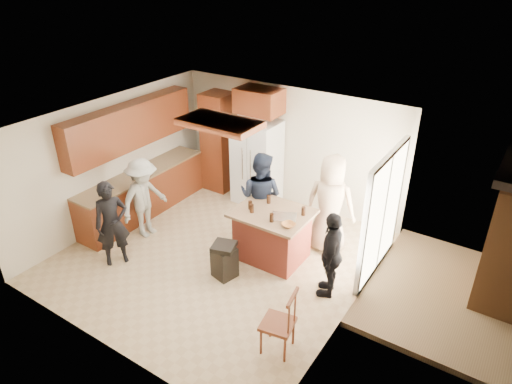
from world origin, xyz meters
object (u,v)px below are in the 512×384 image
Objects in this scene: person_front_left at (112,224)px; person_side_right at (331,254)px; person_behind_right at (330,204)px; person_behind_left at (261,196)px; spindle_chair at (279,324)px; kitchen_island at (272,234)px; refrigerator at (257,162)px; trash_bin at (224,260)px; person_counter at (144,198)px.

person_side_right is (3.45, 1.27, -0.04)m from person_front_left.
person_behind_left is at bearing 7.46° from person_behind_right.
person_behind_right is 1.84× the size of spindle_chair.
refrigerator is at bearing 130.26° from kitchen_island.
person_behind_left is 1.18× the size of person_side_right.
person_front_left is 3.41m from spindle_chair.
refrigerator is at bearing 127.06° from spindle_chair.
spindle_chair reaches higher than kitchen_island.
person_behind_left is at bearing 96.45° from trash_bin.
refrigerator is (-2.06, 0.81, -0.02)m from person_behind_right.
person_side_right is at bearing 19.40° from trash_bin.
person_behind_right is 2.65m from spindle_chair.
person_behind_right is at bearing -62.26° from person_counter.
person_behind_left reaches higher than person_side_right.
person_behind_right reaches higher than person_front_left.
person_behind_right reaches higher than spindle_chair.
person_side_right is 1.77m from trash_bin.
spindle_chair is at bearing -29.34° from trash_bin.
trash_bin is at bearing 150.66° from spindle_chair.
refrigerator reaches higher than spindle_chair.
person_front_left is 2.44× the size of trash_bin.
person_behind_left is 1.46m from trash_bin.
person_behind_left is 0.94× the size of person_behind_right.
person_side_right is 1.31m from kitchen_island.
refrigerator is at bearing 17.56° from person_front_left.
person_behind_left is at bearing 127.68° from spindle_chair.
person_counter is 2.49m from kitchen_island.
trash_bin is (0.15, -1.35, -0.54)m from person_behind_left.
refrigerator is at bearing -21.79° from person_counter.
person_front_left is 0.98× the size of person_counter.
kitchen_island is at bearing -49.74° from refrigerator.
person_behind_right is at bearing -21.55° from refrigerator.
person_side_right is (0.55, -1.11, -0.19)m from person_behind_right.
refrigerator is (0.84, 3.19, 0.13)m from person_front_left.
person_front_left is 3.75m from person_behind_right.
person_counter is at bearing -164.52° from kitchen_island.
person_front_left is 0.85× the size of refrigerator.
spindle_chair is at bearing -18.12° from person_side_right.
person_behind_right is 1.15m from kitchen_island.
trash_bin is at bearing -36.76° from person_front_left.
person_counter is 1.22× the size of kitchen_island.
person_behind_right reaches higher than kitchen_island.
trash_bin is (-1.63, -0.57, -0.41)m from person_side_right.
trash_bin is (1.82, 0.70, -0.45)m from person_front_left.
person_side_right is 1.48m from spindle_chair.
spindle_chair is at bearing -52.94° from refrigerator.
person_behind_left is 1.34× the size of kitchen_island.
refrigerator is at bearing 111.49° from trash_bin.
person_behind_left is 1.28m from person_behind_right.
person_behind_right is 3.41m from person_counter.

